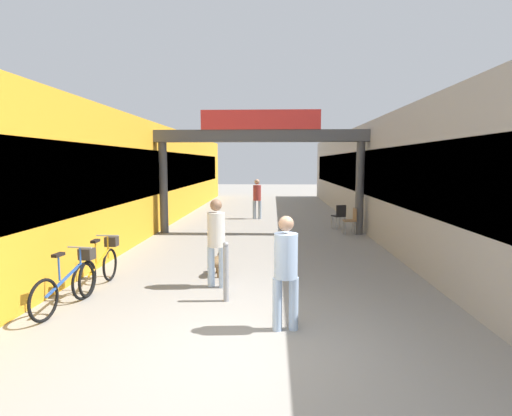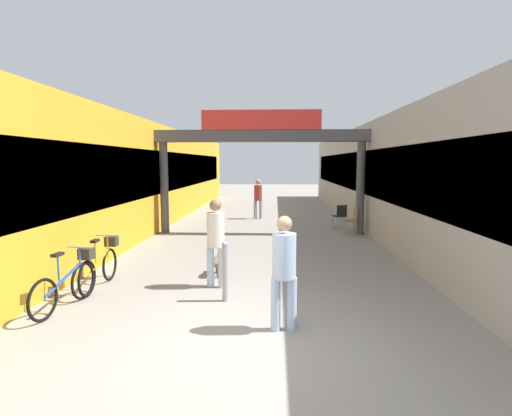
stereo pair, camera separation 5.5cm
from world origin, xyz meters
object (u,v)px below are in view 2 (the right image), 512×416
object	(u,v)px
dog_on_leash	(218,261)
cafe_chair_wood_nearer	(352,219)
pedestrian_carrying_crate	(258,196)
pedestrian_companion	(284,266)
cafe_chair_black_farther	(340,214)
bicycle_orange_second	(101,265)
bicycle_blue_nearest	(68,282)
bollard_post_metal	(225,271)
pedestrian_with_dog	(216,237)

from	to	relation	value
dog_on_leash	cafe_chair_wood_nearer	size ratio (longest dim) A/B	0.77
pedestrian_carrying_crate	dog_on_leash	size ratio (longest dim) A/B	2.52
pedestrian_companion	cafe_chair_black_farther	xyz separation A→B (m)	(2.26, 9.05, -0.42)
pedestrian_companion	pedestrian_carrying_crate	bearing A→B (deg)	94.33
pedestrian_carrying_crate	bicycle_orange_second	bearing A→B (deg)	-105.44
cafe_chair_wood_nearer	bicycle_orange_second	bearing A→B (deg)	-134.97
bicycle_blue_nearest	bollard_post_metal	xyz separation A→B (m)	(2.60, 0.41, 0.10)
bollard_post_metal	cafe_chair_black_farther	world-z (taller)	bollard_post_metal
pedestrian_with_dog	bicycle_blue_nearest	distance (m)	2.68
dog_on_leash	bollard_post_metal	world-z (taller)	bollard_post_metal
dog_on_leash	pedestrian_companion	bearing A→B (deg)	-64.50
bicycle_orange_second	pedestrian_carrying_crate	bearing A→B (deg)	74.56
bollard_post_metal	cafe_chair_black_farther	size ratio (longest dim) A/B	1.20
pedestrian_carrying_crate	bicycle_orange_second	distance (m)	10.03
pedestrian_with_dog	bicycle_blue_nearest	size ratio (longest dim) A/B	1.03
cafe_chair_wood_nearer	dog_on_leash	bearing A→B (deg)	-127.08
pedestrian_companion	dog_on_leash	world-z (taller)	pedestrian_companion
dog_on_leash	cafe_chair_wood_nearer	distance (m)	6.39
pedestrian_companion	cafe_chair_black_farther	bearing A→B (deg)	75.96
bicycle_blue_nearest	cafe_chair_wood_nearer	distance (m)	9.42
pedestrian_with_dog	cafe_chair_black_farther	bearing A→B (deg)	63.36
pedestrian_companion	pedestrian_with_dog	bearing A→B (deg)	122.90
pedestrian_with_dog	pedestrian_companion	distance (m)	2.36
bicycle_blue_nearest	cafe_chair_black_farther	xyz separation A→B (m)	(5.87, 8.29, 0.10)
cafe_chair_black_farther	bollard_post_metal	bearing A→B (deg)	-112.53
pedestrian_companion	pedestrian_carrying_crate	size ratio (longest dim) A/B	0.97
pedestrian_with_dog	bicycle_orange_second	world-z (taller)	pedestrian_with_dog
bollard_post_metal	cafe_chair_wood_nearer	xyz separation A→B (m)	(3.50, 6.77, -0.00)
bicycle_blue_nearest	pedestrian_companion	bearing A→B (deg)	-12.01
pedestrian_carrying_crate	cafe_chair_black_farther	xyz separation A→B (m)	(3.14, -2.51, -0.45)
bicycle_orange_second	bicycle_blue_nearest	bearing A→B (deg)	-93.04
pedestrian_companion	cafe_chair_black_farther	distance (m)	9.34
bicycle_orange_second	bollard_post_metal	xyz separation A→B (m)	(2.54, -0.73, 0.10)
pedestrian_companion	cafe_chair_wood_nearer	distance (m)	8.34
bicycle_orange_second	pedestrian_companion	bearing A→B (deg)	-28.31
cafe_chair_wood_nearer	bicycle_blue_nearest	bearing A→B (deg)	-130.32
pedestrian_carrying_crate	cafe_chair_wood_nearer	bearing A→B (deg)	-47.03
pedestrian_carrying_crate	bicycle_blue_nearest	bearing A→B (deg)	-104.17
bollard_post_metal	cafe_chair_wood_nearer	size ratio (longest dim) A/B	1.20
pedestrian_carrying_crate	dog_on_leash	bearing A→B (deg)	-93.18
pedestrian_with_dog	cafe_chair_wood_nearer	xyz separation A→B (m)	(3.78, 5.97, -0.45)
pedestrian_companion	cafe_chair_black_farther	size ratio (longest dim) A/B	1.89
pedestrian_with_dog	bicycle_blue_nearest	world-z (taller)	pedestrian_with_dog
pedestrian_companion	bollard_post_metal	size ratio (longest dim) A/B	1.58
pedestrian_with_dog	bollard_post_metal	size ratio (longest dim) A/B	1.62
dog_on_leash	bicycle_orange_second	world-z (taller)	bicycle_orange_second
pedestrian_with_dog	pedestrian_carrying_crate	bearing A→B (deg)	87.56
pedestrian_with_dog	dog_on_leash	size ratio (longest dim) A/B	2.52
pedestrian_carrying_crate	bicycle_orange_second	size ratio (longest dim) A/B	1.02
pedestrian_carrying_crate	cafe_chair_black_farther	bearing A→B (deg)	-38.66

